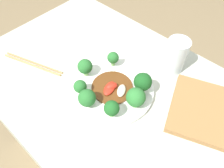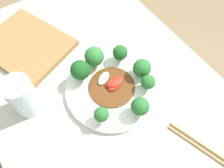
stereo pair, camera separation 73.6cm
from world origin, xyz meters
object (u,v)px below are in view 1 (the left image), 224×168
Objects in this scene: broccoli_northeast at (80,87)px; broccoli_southwest at (143,82)px; broccoli_northwest at (112,108)px; broccoli_west at (136,97)px; plate at (112,89)px; chopsticks at (33,64)px; stirfry_center at (112,87)px; cutting_board at (216,114)px; broccoli_north at (87,98)px; broccoli_southeast at (113,58)px; broccoli_east at (85,67)px; drinking_glass at (176,55)px.

broccoli_southwest is at bearing -133.90° from broccoli_northeast.
broccoli_northwest is 0.85× the size of broccoli_west.
plate is 0.31m from chopsticks.
broccoli_southwest is 0.10m from stirfry_center.
broccoli_northwest reaches higher than cutting_board.
cutting_board is (-0.31, -0.24, -0.04)m from broccoli_north.
broccoli_southeast reaches higher than chopsticks.
broccoli_northwest is (-0.17, 0.06, -0.00)m from broccoli_east.
drinking_glass reaches higher than broccoli_southwest.
stirfry_center is at bearing 69.50° from drinking_glass.
broccoli_northeast reaches higher than chopsticks.
broccoli_northeast is 0.99× the size of broccoli_southeast.
drinking_glass reaches higher than broccoli_north.
broccoli_east is at bearing 4.43° from broccoli_west.
plate is at bearing -29.68° from stirfry_center.
broccoli_east is 0.10m from broccoli_southeast.
broccoli_northeast is 0.13m from broccoli_northwest.
broccoli_southwest is at bearing 171.89° from broccoli_southeast.
drinking_glass reaches higher than broccoli_east.
drinking_glass is (-0.02, -0.30, 0.01)m from broccoli_northwest.
chopsticks is (0.30, 0.11, -0.02)m from stirfry_center.
broccoli_northeast is at bearing -17.49° from broccoli_north.
broccoli_southwest is 1.18× the size of broccoli_north.
cutting_board is at bearing -147.29° from broccoli_northeast.
cutting_board is at bearing -136.02° from broccoli_northwest.
broccoli_east reaches higher than cutting_board.
broccoli_west is 0.58× the size of drinking_glass.
stirfry_center is 0.33m from cutting_board.
broccoli_northwest is (-0.13, -0.01, 0.00)m from broccoli_northeast.
broccoli_northwest is 0.20m from broccoli_southeast.
broccoli_west is at bearing -175.57° from broccoli_east.
broccoli_east is 0.87× the size of broccoli_southwest.
broccoli_southwest reaches higher than broccoli_west.
cutting_board is at bearing -141.75° from broccoli_north.
broccoli_east is at bearing -40.27° from broccoli_north.
broccoli_northwest is 0.30m from drinking_glass.
stirfry_center is at bearing -127.04° from broccoli_northeast.
broccoli_southwest is 0.59× the size of drinking_glass.
broccoli_west reaches higher than broccoli_southeast.
plate is 2.02× the size of stirfry_center.
drinking_glass is (-0.15, -0.15, 0.01)m from broccoli_southeast.
broccoli_northwest reaches higher than broccoli_northeast.
broccoli_southeast is (-0.04, -0.09, -0.00)m from broccoli_east.
broccoli_northeast is 0.17m from broccoli_west.
stirfry_center is at bearing -171.84° from broccoli_east.
drinking_glass is at bearing -93.70° from broccoli_northwest.
chopsticks is at bearing 6.20° from broccoli_northeast.
broccoli_northwest is at bearing -176.69° from broccoli_northeast.
stirfry_center is 0.32m from chopsticks.
cutting_board is (-0.30, -0.15, 0.00)m from plate.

